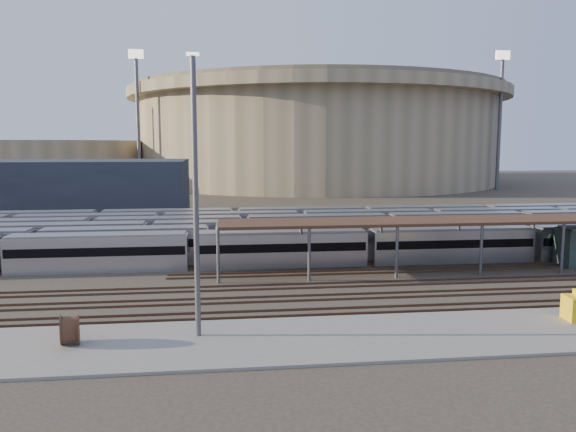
# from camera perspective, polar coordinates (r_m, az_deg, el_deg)

# --- Properties ---
(ground) EXTENTS (420.00, 420.00, 0.00)m
(ground) POSITION_cam_1_polar(r_m,az_deg,el_deg) (52.50, 1.75, -6.91)
(ground) COLOR #383026
(ground) RESTS_ON ground
(apron) EXTENTS (50.00, 9.00, 0.20)m
(apron) POSITION_cam_1_polar(r_m,az_deg,el_deg) (37.65, -2.46, -12.56)
(apron) COLOR gray
(apron) RESTS_ON ground
(subway_trains) EXTENTS (128.76, 23.90, 3.60)m
(subway_trains) POSITION_cam_1_polar(r_m,az_deg,el_deg) (70.03, -1.21, -1.81)
(subway_trains) COLOR silver
(subway_trains) RESTS_ON ground
(inspection_shed) EXTENTS (60.30, 6.00, 5.30)m
(inspection_shed) POSITION_cam_1_polar(r_m,az_deg,el_deg) (62.39, 21.59, -0.49)
(inspection_shed) COLOR #535357
(inspection_shed) RESTS_ON ground
(empty_tracks) EXTENTS (170.00, 9.62, 0.18)m
(empty_tracks) POSITION_cam_1_polar(r_m,az_deg,el_deg) (47.70, 2.66, -8.27)
(empty_tracks) COLOR #4C3323
(empty_tracks) RESTS_ON ground
(stadium) EXTENTS (124.00, 124.00, 32.50)m
(stadium) POSITION_cam_1_polar(r_m,az_deg,el_deg) (193.12, 2.90, 8.36)
(stadium) COLOR #9B8869
(stadium) RESTS_ON ground
(secondary_arena) EXTENTS (56.00, 56.00, 14.00)m
(secondary_arena) POSITION_cam_1_polar(r_m,az_deg,el_deg) (187.84, -23.13, 4.93)
(secondary_arena) COLOR #9B8869
(secondary_arena) RESTS_ON ground
(service_building) EXTENTS (42.00, 20.00, 10.00)m
(service_building) POSITION_cam_1_polar(r_m,az_deg,el_deg) (109.08, -21.38, 2.66)
(service_building) COLOR #1E232D
(service_building) RESTS_ON ground
(floodlight_0) EXTENTS (4.00, 1.00, 38.40)m
(floodlight_0) POSITION_cam_1_polar(r_m,az_deg,el_deg) (162.04, -15.01, 9.81)
(floodlight_0) COLOR #535357
(floodlight_0) RESTS_ON ground
(floodlight_2) EXTENTS (4.00, 1.00, 38.40)m
(floodlight_2) POSITION_cam_1_polar(r_m,az_deg,el_deg) (169.37, 20.73, 9.47)
(floodlight_2) COLOR #535357
(floodlight_2) RESTS_ON ground
(floodlight_3) EXTENTS (4.00, 1.00, 38.40)m
(floodlight_3) POSITION_cam_1_polar(r_m,az_deg,el_deg) (210.46, -7.60, 9.36)
(floodlight_3) COLOR #535357
(floodlight_3) RESTS_ON ground
(cable_reel_east) EXTENTS (1.49, 2.15, 1.96)m
(cable_reel_east) POSITION_cam_1_polar(r_m,az_deg,el_deg) (39.01, -21.29, -10.68)
(cable_reel_east) COLOR brown
(cable_reel_east) RESTS_ON apron
(yard_light_pole) EXTENTS (0.81, 0.36, 18.41)m
(yard_light_pole) POSITION_cam_1_polar(r_m,az_deg,el_deg) (36.83, -9.37, 1.91)
(yard_light_pole) COLOR #535357
(yard_light_pole) RESTS_ON apron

